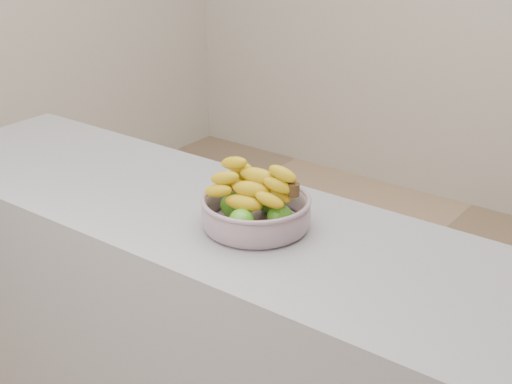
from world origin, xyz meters
TOP-DOWN VIEW (x-y plane):
  - ground at (0.00, 0.00)m, footprint 4.00×4.00m
  - counter at (0.00, -0.41)m, footprint 2.00×0.60m
  - fruit_bowl at (0.24, -0.41)m, footprint 0.29×0.29m

SIDE VIEW (x-z plane):
  - ground at x=0.00m, z-range 0.00..0.00m
  - counter at x=0.00m, z-range 0.00..0.90m
  - fruit_bowl at x=0.24m, z-range 0.87..1.04m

